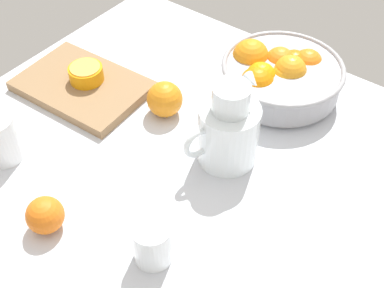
# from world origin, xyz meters

# --- Properties ---
(ground_plane) EXTENTS (1.12, 0.89, 0.03)m
(ground_plane) POSITION_xyz_m (0.00, 0.00, -0.01)
(ground_plane) COLOR silver
(fruit_bowl) EXTENTS (0.28, 0.28, 0.11)m
(fruit_bowl) POSITION_xyz_m (0.01, 0.28, 0.05)
(fruit_bowl) COLOR #99999E
(fruit_bowl) RESTS_ON ground_plane
(juice_pitcher) EXTENTS (0.12, 0.16, 0.19)m
(juice_pitcher) POSITION_xyz_m (0.03, 0.03, 0.07)
(juice_pitcher) COLOR white
(juice_pitcher) RESTS_ON ground_plane
(juice_glass) EXTENTS (0.08, 0.08, 0.10)m
(juice_glass) POSITION_xyz_m (-0.33, -0.24, 0.04)
(juice_glass) COLOR white
(juice_glass) RESTS_ON ground_plane
(second_glass) EXTENTS (0.07, 0.07, 0.09)m
(second_glass) POSITION_xyz_m (0.06, -0.24, 0.04)
(second_glass) COLOR white
(second_glass) RESTS_ON ground_plane
(cutting_board) EXTENTS (0.31, 0.22, 0.02)m
(cutting_board) POSITION_xyz_m (-0.36, 0.01, 0.01)
(cutting_board) COLOR olive
(cutting_board) RESTS_ON ground_plane
(orange_half_0) EXTENTS (0.08, 0.08, 0.04)m
(orange_half_0) POSITION_xyz_m (-0.36, 0.02, 0.04)
(orange_half_0) COLOR orange
(orange_half_0) RESTS_ON cutting_board
(loose_orange_0) EXTENTS (0.07, 0.07, 0.07)m
(loose_orange_0) POSITION_xyz_m (-0.13, -0.31, 0.03)
(loose_orange_0) COLOR orange
(loose_orange_0) RESTS_ON ground_plane
(loose_orange_2) EXTENTS (0.08, 0.08, 0.08)m
(loose_orange_2) POSITION_xyz_m (-0.15, 0.06, 0.04)
(loose_orange_2) COLOR orange
(loose_orange_2) RESTS_ON ground_plane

